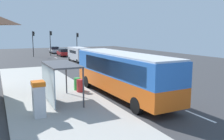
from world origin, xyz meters
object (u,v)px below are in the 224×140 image
object	(u,v)px
sedan_near	(63,52)
traffic_light_near_side	(77,40)
recycling_bin_red	(80,86)
traffic_light_far_side	(33,40)
ticket_machine	(39,99)
traffic_light_median	(51,39)
bus_shelter	(56,73)
sedan_far	(54,50)
white_van	(79,53)
recycling_bin_green	(77,84)
bus	(121,72)

from	to	relation	value
sedan_near	traffic_light_near_side	bearing A→B (deg)	13.29
sedan_near	recycling_bin_red	size ratio (longest dim) A/B	4.70
sedan_near	traffic_light_far_side	world-z (taller)	traffic_light_far_side
ticket_machine	traffic_light_median	bearing A→B (deg)	77.09
sedan_near	traffic_light_far_side	xyz separation A→B (m)	(-5.40, 1.56, 2.51)
bus_shelter	sedan_far	bearing A→B (deg)	77.53
white_van	traffic_light_median	size ratio (longest dim) A/B	1.04
ticket_machine	traffic_light_far_side	size ratio (longest dim) A/B	0.39
sedan_far	traffic_light_median	bearing A→B (deg)	-109.12
recycling_bin_green	traffic_light_near_side	xyz separation A→B (m)	(9.70, 29.75, 2.46)
traffic_light_near_side	bus_shelter	xyz separation A→B (m)	(-11.92, -32.32, -1.01)
recycling_bin_red	traffic_light_median	distance (m)	32.49
ticket_machine	traffic_light_far_side	world-z (taller)	traffic_light_far_side
white_van	bus_shelter	world-z (taller)	bus_shelter
recycling_bin_red	bus	bearing A→B (deg)	-38.50
bus	white_van	distance (m)	22.04
sedan_far	bus_shelter	bearing A→B (deg)	-102.47
bus	recycling_bin_red	xyz separation A→B (m)	(-2.49, 1.98, -1.19)
bus	recycling_bin_red	size ratio (longest dim) A/B	11.65
sedan_near	traffic_light_far_side	distance (m)	6.15
sedan_far	recycling_bin_red	size ratio (longest dim) A/B	4.73
sedan_far	recycling_bin_green	size ratio (longest dim) A/B	4.73
bus_shelter	traffic_light_far_side	bearing A→B (deg)	84.29
recycling_bin_green	traffic_light_far_side	distance (m)	30.68
bus	white_van	bearing A→B (deg)	79.77
white_van	traffic_light_median	world-z (taller)	traffic_light_median
sedan_near	ticket_machine	distance (m)	35.43
traffic_light_median	white_van	bearing A→B (deg)	-81.70
sedan_near	traffic_light_far_side	bearing A→B (deg)	163.91
ticket_machine	sedan_near	bearing A→B (deg)	73.24
ticket_machine	recycling_bin_red	distance (m)	5.65
traffic_light_median	recycling_bin_green	bearing A→B (deg)	-98.35
sedan_far	recycling_bin_green	world-z (taller)	sedan_far
traffic_light_far_side	traffic_light_median	distance (m)	3.59
bus	traffic_light_near_side	bearing A→B (deg)	77.45
sedan_near	ticket_machine	bearing A→B (deg)	-106.76
sedan_near	ticket_machine	size ratio (longest dim) A/B	2.30
white_van	recycling_bin_red	size ratio (longest dim) A/B	5.52
bus_shelter	white_van	bearing A→B (deg)	68.24
bus	recycling_bin_green	size ratio (longest dim) A/B	11.65
sedan_far	recycling_bin_green	xyz separation A→B (m)	(-6.50, -36.82, -0.14)
ticket_machine	recycling_bin_green	bearing A→B (deg)	53.00
sedan_far	traffic_light_median	distance (m)	6.33
traffic_light_median	bus_shelter	world-z (taller)	traffic_light_median
bus	ticket_machine	distance (m)	6.63
recycling_bin_green	bus_shelter	bearing A→B (deg)	-130.71
traffic_light_median	traffic_light_near_side	bearing A→B (deg)	-17.40
traffic_light_far_side	bus_shelter	distance (m)	33.31
recycling_bin_red	traffic_light_median	xyz separation A→B (m)	(4.60, 32.05, 2.69)
bus_shelter	bus	bearing A→B (deg)	-1.31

